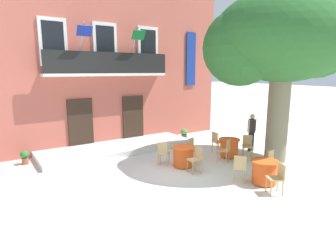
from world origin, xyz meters
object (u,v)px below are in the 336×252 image
at_px(ground_planter_left, 25,157).
at_px(cafe_chair_front_0, 193,148).
at_px(cafe_chair_near_tree_2, 278,176).
at_px(pedestrian_near_entrance, 252,130).
at_px(cafe_chair_near_tree_0, 273,162).
at_px(cafe_table_front, 183,156).
at_px(cafe_chair_middle_0, 226,149).
at_px(cafe_chair_middle_1, 248,145).
at_px(cafe_chair_front_1, 163,152).
at_px(ground_planter_right, 184,133).
at_px(cafe_table_middle, 229,148).
at_px(cafe_chair_middle_2, 217,141).
at_px(cafe_chair_front_2, 196,158).
at_px(cafe_table_near_tree, 264,172).
at_px(plane_tree, 281,41).
at_px(cafe_chair_near_tree_1, 240,166).

bearing_deg(ground_planter_left, cafe_chair_front_0, -30.69).
relative_size(cafe_chair_near_tree_2, pedestrian_near_entrance, 0.55).
distance_m(cafe_chair_near_tree_0, cafe_table_front, 3.14).
xyz_separation_m(cafe_chair_near_tree_0, cafe_chair_middle_0, (-0.19, 2.00, 0.00)).
distance_m(cafe_chair_middle_1, cafe_chair_front_1, 3.62).
bearing_deg(ground_planter_right, ground_planter_left, 178.18).
relative_size(cafe_chair_near_tree_2, cafe_chair_front_1, 1.00).
xyz_separation_m(cafe_table_middle, cafe_chair_middle_2, (0.01, 0.75, 0.14)).
relative_size(cafe_table_front, ground_planter_right, 1.55).
bearing_deg(cafe_table_middle, cafe_chair_front_2, -164.51).
distance_m(cafe_chair_middle_2, cafe_table_front, 2.39).
distance_m(cafe_chair_middle_0, cafe_table_front, 1.74).
xyz_separation_m(cafe_chair_near_tree_0, cafe_chair_front_0, (-1.15, 2.83, 0.00)).
xyz_separation_m(cafe_chair_front_0, pedestrian_near_entrance, (3.07, -0.32, 0.41)).
bearing_deg(cafe_chair_front_0, cafe_chair_near_tree_2, -88.35).
bearing_deg(cafe_chair_front_2, cafe_chair_middle_1, 3.78).
xyz_separation_m(cafe_chair_middle_0, cafe_chair_front_0, (-0.96, 0.83, 0.00)).
relative_size(cafe_chair_front_0, ground_planter_left, 1.71).
bearing_deg(cafe_chair_front_2, cafe_chair_middle_2, 31.09).
distance_m(cafe_table_near_tree, cafe_chair_middle_0, 2.28).
relative_size(cafe_chair_middle_2, ground_planter_left, 1.71).
height_order(plane_tree, cafe_table_middle, plane_tree).
xyz_separation_m(cafe_chair_near_tree_2, ground_planter_left, (-5.64, 7.00, -0.23)).
bearing_deg(cafe_chair_front_0, cafe_chair_front_2, -123.84).
height_order(cafe_chair_near_tree_2, cafe_table_middle, cafe_chair_near_tree_2).
relative_size(cafe_chair_near_tree_2, ground_planter_right, 1.64).
bearing_deg(cafe_chair_middle_1, cafe_chair_middle_2, 116.50).
xyz_separation_m(cafe_chair_near_tree_0, cafe_chair_front_1, (-2.41, 3.03, 0.00)).
relative_size(cafe_table_middle, cafe_chair_front_0, 0.95).
height_order(cafe_chair_near_tree_2, cafe_chair_front_0, same).
bearing_deg(cafe_chair_middle_2, cafe_table_middle, -90.95).
relative_size(plane_tree, ground_planter_left, 11.98).
relative_size(cafe_table_near_tree, cafe_chair_near_tree_0, 0.95).
bearing_deg(cafe_table_near_tree, cafe_chair_middle_2, 70.73).
relative_size(cafe_table_near_tree, cafe_chair_middle_2, 0.95).
distance_m(plane_tree, cafe_chair_middle_1, 4.18).
relative_size(cafe_chair_middle_0, cafe_chair_middle_1, 1.00).
height_order(cafe_chair_near_tree_1, cafe_chair_front_1, same).
relative_size(cafe_table_near_tree, cafe_chair_middle_1, 0.95).
height_order(plane_tree, cafe_chair_middle_0, plane_tree).
distance_m(cafe_chair_front_0, cafe_chair_front_2, 1.26).
xyz_separation_m(cafe_table_middle, ground_planter_right, (0.32, 3.46, -0.08)).
bearing_deg(cafe_chair_front_2, cafe_chair_front_0, 56.16).
bearing_deg(cafe_chair_near_tree_1, cafe_table_near_tree, -42.97).
height_order(cafe_table_near_tree, cafe_chair_near_tree_2, cafe_chair_near_tree_2).
bearing_deg(cafe_chair_front_1, cafe_chair_near_tree_0, -51.45).
height_order(cafe_chair_near_tree_1, cafe_chair_near_tree_2, same).
height_order(cafe_chair_near_tree_1, cafe_chair_middle_1, same).
distance_m(plane_tree, ground_planter_right, 6.44).
bearing_deg(cafe_chair_near_tree_2, cafe_table_middle, 65.86).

